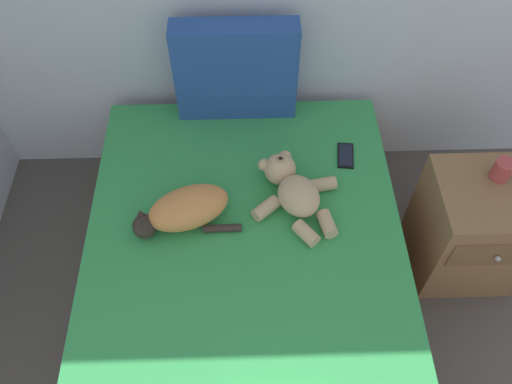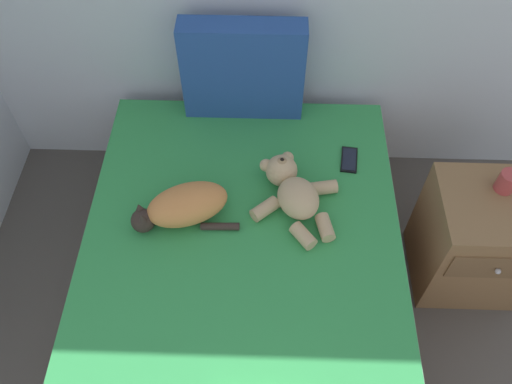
{
  "view_description": "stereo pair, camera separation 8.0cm",
  "coord_description": "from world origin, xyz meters",
  "px_view_note": "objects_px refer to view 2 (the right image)",
  "views": [
    {
      "loc": [
        1.33,
        2.5,
        2.33
      ],
      "look_at": [
        1.37,
        3.81,
        0.56
      ],
      "focal_mm": 36.44,
      "sensor_mm": 36.0,
      "label": 1
    },
    {
      "loc": [
        1.41,
        2.5,
        2.33
      ],
      "look_at": [
        1.37,
        3.81,
        0.56
      ],
      "focal_mm": 36.44,
      "sensor_mm": 36.0,
      "label": 2
    }
  ],
  "objects_px": {
    "cat": "(183,206)",
    "teddy_bear": "(293,191)",
    "bed": "(242,301)",
    "patterned_cushion": "(243,70)",
    "cell_phone": "(349,160)",
    "mug": "(508,182)",
    "nightstand": "(475,240)"
  },
  "relations": [
    {
      "from": "cat",
      "to": "cell_phone",
      "type": "xyz_separation_m",
      "value": [
        0.71,
        0.33,
        -0.07
      ]
    },
    {
      "from": "cat",
      "to": "teddy_bear",
      "type": "height_order",
      "value": "same"
    },
    {
      "from": "patterned_cushion",
      "to": "cell_phone",
      "type": "distance_m",
      "value": 0.63
    },
    {
      "from": "cat",
      "to": "mug",
      "type": "bearing_deg",
      "value": 5.64
    },
    {
      "from": "patterned_cushion",
      "to": "teddy_bear",
      "type": "distance_m",
      "value": 0.62
    },
    {
      "from": "cat",
      "to": "cell_phone",
      "type": "height_order",
      "value": "cat"
    },
    {
      "from": "teddy_bear",
      "to": "nightstand",
      "type": "xyz_separation_m",
      "value": [
        0.85,
        -0.04,
        -0.28
      ]
    },
    {
      "from": "cat",
      "to": "cell_phone",
      "type": "relative_size",
      "value": 2.85
    },
    {
      "from": "teddy_bear",
      "to": "nightstand",
      "type": "bearing_deg",
      "value": -2.81
    },
    {
      "from": "patterned_cushion",
      "to": "mug",
      "type": "bearing_deg",
      "value": -24.62
    },
    {
      "from": "patterned_cushion",
      "to": "cat",
      "type": "height_order",
      "value": "patterned_cushion"
    },
    {
      "from": "patterned_cushion",
      "to": "bed",
      "type": "bearing_deg",
      "value": -88.41
    },
    {
      "from": "cell_phone",
      "to": "mug",
      "type": "xyz_separation_m",
      "value": [
        0.62,
        -0.2,
        0.11
      ]
    },
    {
      "from": "patterned_cushion",
      "to": "teddy_bear",
      "type": "relative_size",
      "value": 1.22
    },
    {
      "from": "cat",
      "to": "mug",
      "type": "relative_size",
      "value": 3.69
    },
    {
      "from": "patterned_cushion",
      "to": "mug",
      "type": "xyz_separation_m",
      "value": [
        1.12,
        -0.51,
        -0.13
      ]
    },
    {
      "from": "bed",
      "to": "cell_phone",
      "type": "bearing_deg",
      "value": 51.51
    },
    {
      "from": "bed",
      "to": "cat",
      "type": "xyz_separation_m",
      "value": [
        -0.25,
        0.26,
        0.33
      ]
    },
    {
      "from": "cell_phone",
      "to": "mug",
      "type": "distance_m",
      "value": 0.66
    },
    {
      "from": "bed",
      "to": "mug",
      "type": "distance_m",
      "value": 1.22
    },
    {
      "from": "patterned_cushion",
      "to": "nightstand",
      "type": "xyz_separation_m",
      "value": [
        1.08,
        -0.59,
        -0.46
      ]
    },
    {
      "from": "cat",
      "to": "mug",
      "type": "height_order",
      "value": "mug"
    },
    {
      "from": "patterned_cushion",
      "to": "cat",
      "type": "distance_m",
      "value": 0.7
    },
    {
      "from": "cat",
      "to": "nightstand",
      "type": "bearing_deg",
      "value": 2.53
    },
    {
      "from": "bed",
      "to": "mug",
      "type": "bearing_deg",
      "value": 19.84
    },
    {
      "from": "bed",
      "to": "nightstand",
      "type": "bearing_deg",
      "value": 16.83
    },
    {
      "from": "cat",
      "to": "cell_phone",
      "type": "distance_m",
      "value": 0.79
    },
    {
      "from": "bed",
      "to": "mug",
      "type": "height_order",
      "value": "mug"
    },
    {
      "from": "teddy_bear",
      "to": "cell_phone",
      "type": "height_order",
      "value": "teddy_bear"
    },
    {
      "from": "bed",
      "to": "cat",
      "type": "height_order",
      "value": "cat"
    },
    {
      "from": "bed",
      "to": "cat",
      "type": "bearing_deg",
      "value": 133.14
    },
    {
      "from": "cat",
      "to": "nightstand",
      "type": "distance_m",
      "value": 1.34
    }
  ]
}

